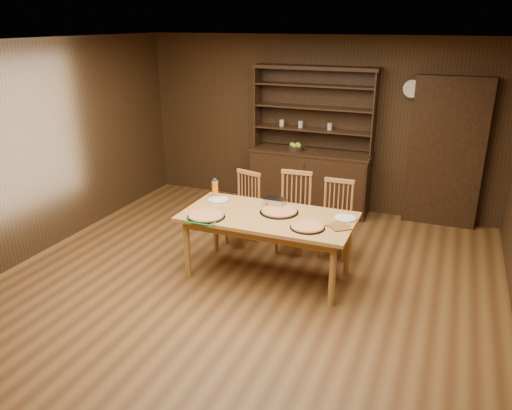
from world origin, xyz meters
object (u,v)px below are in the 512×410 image
at_px(chair_center, 294,209).
at_px(juice_bottle, 215,189).
at_px(china_hutch, 310,172).
at_px(chair_left, 245,206).
at_px(chair_right, 336,216).
at_px(dining_table, 268,222).

xyz_separation_m(chair_center, juice_bottle, (-0.86, -0.48, 0.31)).
bearing_deg(juice_bottle, china_hutch, 71.39).
bearing_deg(chair_left, chair_center, 18.13).
relative_size(china_hutch, chair_center, 2.13).
xyz_separation_m(chair_left, chair_right, (1.20, 0.09, 0.00)).
distance_m(chair_left, juice_bottle, 0.61).
relative_size(chair_left, chair_center, 0.94).
distance_m(dining_table, chair_left, 1.02).
height_order(dining_table, chair_right, chair_right).
height_order(dining_table, chair_left, chair_left).
distance_m(china_hutch, dining_table, 2.29).
xyz_separation_m(chair_center, chair_right, (0.53, 0.06, -0.03)).
xyz_separation_m(dining_table, juice_bottle, (-0.82, 0.33, 0.18)).
bearing_deg(chair_left, dining_table, -36.25).
relative_size(china_hutch, dining_table, 1.13).
xyz_separation_m(chair_left, chair_center, (0.67, 0.03, 0.04)).
relative_size(chair_right, juice_bottle, 4.18).
height_order(chair_center, chair_right, chair_center).
height_order(chair_left, chair_right, chair_right).
distance_m(chair_right, juice_bottle, 1.54).
bearing_deg(juice_bottle, dining_table, -22.18).
bearing_deg(china_hutch, chair_left, -107.06).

